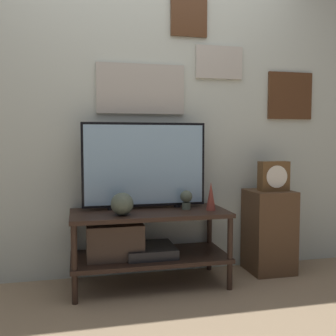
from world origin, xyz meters
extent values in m
plane|color=#997F60|center=(0.00, 0.00, 0.00)|extent=(12.00, 12.00, 0.00)
cube|color=beige|center=(0.00, 0.59, 1.35)|extent=(6.40, 0.06, 2.70)
cube|color=#B2ADA3|center=(-0.02, 0.55, 1.47)|extent=(0.69, 0.02, 0.39)
cube|color=#B2BCC6|center=(-0.02, 0.55, 1.47)|extent=(0.65, 0.01, 0.35)
cube|color=#B7B2A8|center=(0.63, 0.55, 1.70)|extent=(0.40, 0.02, 0.26)
cube|color=#2D2D33|center=(0.63, 0.55, 1.70)|extent=(0.36, 0.01, 0.23)
cube|color=#4C2D19|center=(0.37, 0.55, 2.11)|extent=(0.30, 0.02, 0.43)
cube|color=white|center=(0.37, 0.55, 2.11)|extent=(0.26, 0.01, 0.40)
cube|color=#4C2D19|center=(1.27, 0.55, 1.45)|extent=(0.40, 0.02, 0.40)
cube|color=#BCB299|center=(1.27, 0.55, 1.45)|extent=(0.37, 0.01, 0.36)
cube|color=black|center=(0.00, 0.29, 0.54)|extent=(1.14, 0.50, 0.03)
cube|color=black|center=(0.00, 0.29, 0.21)|extent=(1.14, 0.50, 0.03)
cylinder|color=black|center=(-0.54, 0.07, 0.28)|extent=(0.04, 0.04, 0.55)
cylinder|color=black|center=(0.54, 0.07, 0.28)|extent=(0.04, 0.04, 0.55)
cylinder|color=black|center=(-0.54, 0.51, 0.28)|extent=(0.04, 0.04, 0.55)
cylinder|color=black|center=(0.54, 0.51, 0.28)|extent=(0.04, 0.04, 0.55)
cube|color=black|center=(0.00, 0.29, 0.26)|extent=(0.36, 0.35, 0.07)
cube|color=#47382D|center=(-0.26, 0.29, 0.35)|extent=(0.40, 0.28, 0.25)
cylinder|color=black|center=(-0.27, 0.41, 0.56)|extent=(0.05, 0.05, 0.02)
cylinder|color=black|center=(0.24, 0.41, 0.56)|extent=(0.05, 0.05, 0.02)
cube|color=black|center=(-0.02, 0.41, 0.89)|extent=(0.93, 0.04, 0.63)
cube|color=#8CB2D1|center=(-0.02, 0.39, 0.89)|extent=(0.90, 0.01, 0.59)
cone|color=brown|center=(0.45, 0.23, 0.66)|extent=(0.07, 0.07, 0.21)
sphere|color=#4C5647|center=(-0.21, 0.18, 0.63)|extent=(0.16, 0.16, 0.16)
cylinder|color=#4C5647|center=(0.28, 0.30, 0.58)|extent=(0.06, 0.06, 0.05)
sphere|color=#4C5647|center=(0.28, 0.30, 0.65)|extent=(0.09, 0.09, 0.09)
cube|color=#513823|center=(1.00, 0.37, 0.33)|extent=(0.34, 0.34, 0.67)
cube|color=brown|center=(1.02, 0.35, 0.78)|extent=(0.24, 0.10, 0.24)
cylinder|color=white|center=(1.02, 0.30, 0.78)|extent=(0.18, 0.01, 0.18)
camera|label=1|loc=(-0.52, -2.51, 1.08)|focal=42.00mm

